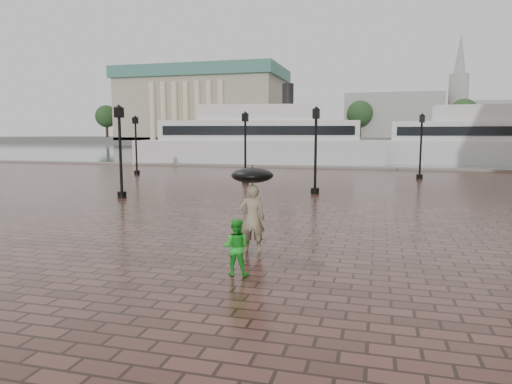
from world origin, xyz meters
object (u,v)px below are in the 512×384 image
at_px(child_pedestrian, 236,247).
at_px(ferry_far, 495,140).
at_px(street_lamps, 250,147).
at_px(adult_pedestrian, 252,219).
at_px(ferry_near, 259,140).

height_order(child_pedestrian, ferry_far, ferry_far).
bearing_deg(child_pedestrian, street_lamps, -78.85).
bearing_deg(adult_pedestrian, ferry_far, -125.55).
relative_size(street_lamps, ferry_near, 0.82).
height_order(street_lamps, ferry_far, ferry_far).
relative_size(street_lamps, adult_pedestrian, 11.82).
distance_m(adult_pedestrian, ferry_near, 37.25).
relative_size(street_lamps, child_pedestrian, 16.92).
distance_m(adult_pedestrian, child_pedestrian, 2.01).
height_order(child_pedestrian, ferry_near, ferry_near).
xyz_separation_m(ferry_near, ferry_far, (23.80, 3.92, -0.05)).
xyz_separation_m(adult_pedestrian, ferry_near, (-9.29, 36.04, 1.61)).
bearing_deg(ferry_far, street_lamps, -125.56).
bearing_deg(ferry_near, street_lamps, -90.29).
xyz_separation_m(child_pedestrian, ferry_far, (14.34, 41.94, 1.83)).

